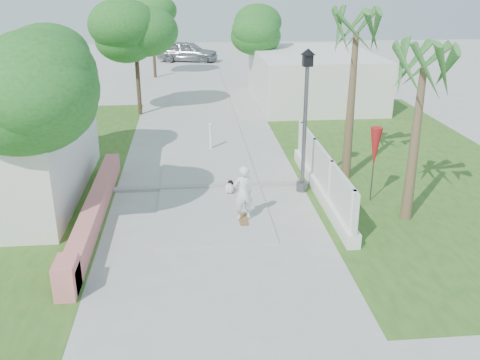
{
  "coord_description": "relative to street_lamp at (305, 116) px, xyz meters",
  "views": [
    {
      "loc": [
        -0.55,
        -9.97,
        6.46
      ],
      "look_at": [
        0.76,
        3.79,
        1.1
      ],
      "focal_mm": 40.0,
      "sensor_mm": 36.0,
      "label": 1
    }
  ],
  "objects": [
    {
      "name": "street_lamp",
      "position": [
        0.0,
        0.0,
        0.0
      ],
      "size": [
        0.44,
        0.44,
        4.44
      ],
      "color": "#59595E",
      "rests_on": "ground"
    },
    {
      "name": "pink_wall",
      "position": [
        -6.2,
        -1.95,
        -2.11
      ],
      "size": [
        0.45,
        8.2,
        0.8
      ],
      "color": "#E27478",
      "rests_on": "ground"
    },
    {
      "name": "tree_path_right",
      "position": [
        0.32,
        14.48,
        1.07
      ],
      "size": [
        3.0,
        3.0,
        4.79
      ],
      "color": "#4C3826",
      "rests_on": "ground"
    },
    {
      "name": "tree_left_mid",
      "position": [
        -8.38,
        2.98,
        1.07
      ],
      "size": [
        3.2,
        3.2,
        4.85
      ],
      "color": "#4C3826",
      "rests_on": "ground"
    },
    {
      "name": "grass_left",
      "position": [
        -9.9,
        2.5,
        -2.42
      ],
      "size": [
        8.0,
        20.0,
        0.01
      ],
      "primitive_type": "cube",
      "color": "#2C5B1C",
      "rests_on": "ground"
    },
    {
      "name": "building_right",
      "position": [
        3.1,
        12.5,
        -1.13
      ],
      "size": [
        6.0,
        8.0,
        2.6
      ],
      "primitive_type": "cube",
      "color": "silver",
      "rests_on": "ground"
    },
    {
      "name": "palm_near",
      "position": [
        2.5,
        -2.3,
        1.53
      ],
      "size": [
        1.8,
        1.8,
        4.7
      ],
      "color": "brown",
      "rests_on": "ground"
    },
    {
      "name": "parked_car",
      "position": [
        -3.5,
        26.99,
        -1.63
      ],
      "size": [
        5.0,
        3.2,
        1.58
      ],
      "primitive_type": "imported",
      "rotation": [
        0.0,
        0.0,
        1.26
      ],
      "color": "#B1B5BA",
      "rests_on": "ground"
    },
    {
      "name": "dog",
      "position": [
        -2.31,
        -0.07,
        -2.2
      ],
      "size": [
        0.38,
        0.6,
        0.42
      ],
      "rotation": [
        0.0,
        0.0,
        -0.25
      ],
      "color": "white",
      "rests_on": "ground"
    },
    {
      "name": "path_strip",
      "position": [
        -2.9,
        14.5,
        -2.4
      ],
      "size": [
        3.2,
        36.0,
        0.06
      ],
      "primitive_type": "cube",
      "color": "#B7B7B2",
      "rests_on": "ground"
    },
    {
      "name": "ground",
      "position": [
        -2.9,
        -5.5,
        -2.43
      ],
      "size": [
        90.0,
        90.0,
        0.0
      ],
      "primitive_type": "plane",
      "color": "#B7B7B2",
      "rests_on": "ground"
    },
    {
      "name": "curb",
      "position": [
        -2.9,
        0.5,
        -2.38
      ],
      "size": [
        6.5,
        0.25,
        0.1
      ],
      "primitive_type": "cube",
      "color": "#999993",
      "rests_on": "ground"
    },
    {
      "name": "skateboarder",
      "position": [
        -2.1,
        -2.01,
        -1.58
      ],
      "size": [
        0.64,
        2.6,
        1.63
      ],
      "rotation": [
        0.0,
        0.0,
        3.41
      ],
      "color": "olive",
      "rests_on": "ground"
    },
    {
      "name": "palm_far",
      "position": [
        1.7,
        1.0,
        2.06
      ],
      "size": [
        1.8,
        1.8,
        5.3
      ],
      "color": "brown",
      "rests_on": "ground"
    },
    {
      "name": "tree_path_far",
      "position": [
        -5.68,
        20.48,
        1.39
      ],
      "size": [
        3.2,
        3.2,
        5.17
      ],
      "color": "#4C3826",
      "rests_on": "ground"
    },
    {
      "name": "patio_umbrella",
      "position": [
        1.9,
        -1.0,
        -0.74
      ],
      "size": [
        0.36,
        0.36,
        2.3
      ],
      "color": "#59595E",
      "rests_on": "ground"
    },
    {
      "name": "grass_right",
      "position": [
        4.1,
        2.5,
        -2.42
      ],
      "size": [
        8.0,
        20.0,
        0.01
      ],
      "primitive_type": "cube",
      "color": "#2C5B1C",
      "rests_on": "ground"
    },
    {
      "name": "lattice_fence",
      "position": [
        0.5,
        -0.5,
        -1.88
      ],
      "size": [
        0.35,
        7.0,
        1.5
      ],
      "color": "white",
      "rests_on": "ground"
    },
    {
      "name": "tree_path_left",
      "position": [
        -5.88,
        10.48,
        1.39
      ],
      "size": [
        3.4,
        3.4,
        5.23
      ],
      "color": "#4C3826",
      "rests_on": "ground"
    },
    {
      "name": "bollard",
      "position": [
        -2.7,
        4.5,
        -1.84
      ],
      "size": [
        0.14,
        0.14,
        1.09
      ],
      "color": "white",
      "rests_on": "ground"
    },
    {
      "name": "tree_left_near",
      "position": [
        -7.38,
        -2.52,
        1.4
      ],
      "size": [
        3.6,
        3.6,
        5.28
      ],
      "color": "#4C3826",
      "rests_on": "ground"
    }
  ]
}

